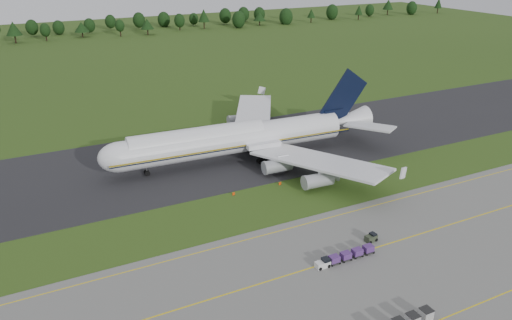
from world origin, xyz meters
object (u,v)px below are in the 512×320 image
baggage_train (344,256)px  utility_cart (371,238)px  aircraft (240,138)px  edge_markers (280,184)px

baggage_train → utility_cart: size_ratio=5.06×
aircraft → edge_markers: aircraft is taller
utility_cart → baggage_train: bearing=-160.5°
aircraft → utility_cart: size_ratio=31.49×
utility_cart → edge_markers: (-3.15, 26.50, -0.34)m
utility_cart → aircraft: bearing=96.5°
aircraft → utility_cart: aircraft is taller
aircraft → utility_cart: bearing=-83.5°
aircraft → baggage_train: size_ratio=6.22×
baggage_train → aircraft: bearing=86.7°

